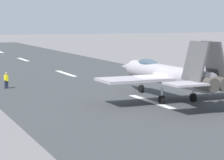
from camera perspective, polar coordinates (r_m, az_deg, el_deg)
The scene contains 6 objects.
ground_plane at distance 45.41m, azimuth 4.29°, elevation -2.41°, with size 400.00×400.00×0.00m, color slate.
runway_strip at distance 45.39m, azimuth 4.30°, elevation -2.40°, with size 240.00×26.00×0.02m.
fighter_jet at distance 46.03m, azimuth 6.26°, elevation 0.64°, with size 17.73×13.79×5.54m.
crew_person at distance 54.65m, azimuth -11.73°, elevation -0.05°, with size 0.66×0.42×1.73m.
marker_cone_mid at distance 56.58m, azimuth 12.11°, elevation -0.43°, with size 0.44×0.44×0.55m, color orange.
marker_cone_far at distance 70.76m, azimuth 4.50°, elevation 1.13°, with size 0.44×0.44×0.55m, color orange.
Camera 1 is at (-40.02, 20.19, 7.27)m, focal length 81.86 mm.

